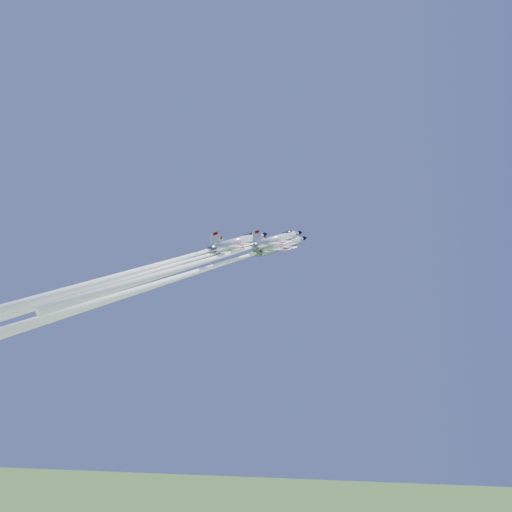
% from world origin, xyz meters
% --- Properties ---
extents(jet_lead, '(25.98, 43.22, 48.70)m').
position_xyz_m(jet_lead, '(-8.97, -12.81, 84.15)').
color(jet_lead, white).
extents(jet_left, '(23.41, 38.47, 41.61)m').
position_xyz_m(jet_left, '(-15.50, -10.37, 85.85)').
color(jet_left, white).
extents(jet_right, '(22.34, 36.77, 39.97)m').
position_xyz_m(jet_right, '(-6.19, -15.37, 85.56)').
color(jet_right, white).
extents(jet_slot, '(23.43, 38.57, 41.98)m').
position_xyz_m(jet_slot, '(-13.15, -21.68, 83.74)').
color(jet_slot, white).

